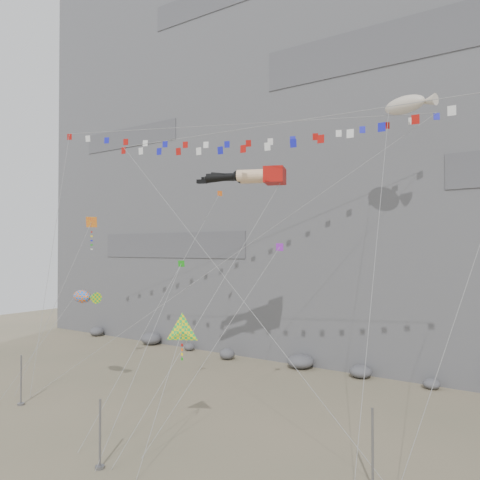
# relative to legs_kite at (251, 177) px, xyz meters

# --- Properties ---
(ground) EXTENTS (120.00, 120.00, 0.00)m
(ground) POSITION_rel_legs_kite_xyz_m (-1.28, -6.09, -17.08)
(ground) COLOR gray
(ground) RESTS_ON ground
(cliff) EXTENTS (80.00, 28.00, 50.00)m
(cliff) POSITION_rel_legs_kite_xyz_m (-1.28, 25.91, 7.92)
(cliff) COLOR slate
(cliff) RESTS_ON ground
(talus_boulders) EXTENTS (60.00, 3.00, 1.20)m
(talus_boulders) POSITION_rel_legs_kite_xyz_m (-1.28, 10.91, -16.48)
(talus_boulders) COLOR slate
(talus_boulders) RESTS_ON ground
(anchor_pole_left) EXTENTS (0.12, 0.12, 3.68)m
(anchor_pole_left) POSITION_rel_legs_kite_xyz_m (-13.63, -10.27, -15.24)
(anchor_pole_left) COLOR slate
(anchor_pole_left) RESTS_ON ground
(anchor_pole_center) EXTENTS (0.12, 0.12, 3.63)m
(anchor_pole_center) POSITION_rel_legs_kite_xyz_m (-0.71, -13.62, -15.26)
(anchor_pole_center) COLOR slate
(anchor_pole_center) RESTS_ON ground
(anchor_pole_right) EXTENTS (0.12, 0.12, 3.86)m
(anchor_pole_right) POSITION_rel_legs_kite_xyz_m (11.87, -7.63, -15.15)
(anchor_pole_right) COLOR slate
(anchor_pole_right) RESTS_ON ground
(legs_kite) EXTENTS (6.93, 15.39, 22.19)m
(legs_kite) POSITION_rel_legs_kite_xyz_m (0.00, 0.00, 0.00)
(legs_kite) COLOR #B3100B
(legs_kite) RESTS_ON ground
(flag_banner_upper) EXTENTS (29.34, 17.45, 27.44)m
(flag_banner_upper) POSITION_rel_legs_kite_xyz_m (-2.88, 2.42, 4.99)
(flag_banner_upper) COLOR #B3100B
(flag_banner_upper) RESTS_ON ground
(flag_banner_lower) EXTENTS (29.01, 6.34, 22.83)m
(flag_banner_lower) POSITION_rel_legs_kite_xyz_m (3.95, -2.45, 2.95)
(flag_banner_lower) COLOR #B3100B
(flag_banner_lower) RESTS_ON ground
(harlequin_kite) EXTENTS (3.17, 6.57, 15.09)m
(harlequin_kite) POSITION_rel_legs_kite_xyz_m (-13.55, -4.09, -3.28)
(harlequin_kite) COLOR red
(harlequin_kite) RESTS_ON ground
(fish_windsock) EXTENTS (5.04, 6.05, 9.75)m
(fish_windsock) POSITION_rel_legs_kite_xyz_m (-11.94, -6.22, -9.33)
(fish_windsock) COLOR #FF600D
(fish_windsock) RESTS_ON ground
(delta_kite) EXTENTS (2.07, 5.01, 8.40)m
(delta_kite) POSITION_rel_legs_kite_xyz_m (1.10, -9.21, -10.37)
(delta_kite) COLOR yellow
(delta_kite) RESTS_ON ground
(blimp_windsock) EXTENTS (4.40, 14.89, 26.20)m
(blimp_windsock) POSITION_rel_legs_kite_xyz_m (9.96, 6.01, 5.31)
(blimp_windsock) COLOR beige
(blimp_windsock) RESTS_ON ground
(small_kite_a) EXTENTS (2.38, 16.49, 22.91)m
(small_kite_a) POSITION_rel_legs_kite_xyz_m (-4.94, 2.27, -1.21)
(small_kite_a) COLOR orange
(small_kite_a) RESTS_ON ground
(small_kite_b) EXTENTS (3.69, 10.85, 15.75)m
(small_kite_b) POSITION_rel_legs_kite_xyz_m (3.29, -1.61, -5.59)
(small_kite_b) COLOR purple
(small_kite_b) RESTS_ON ground
(small_kite_c) EXTENTS (3.50, 10.62, 14.77)m
(small_kite_c) POSITION_rel_legs_kite_xyz_m (-3.42, -4.22, -6.83)
(small_kite_c) COLOR #1DA619
(small_kite_c) RESTS_ON ground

